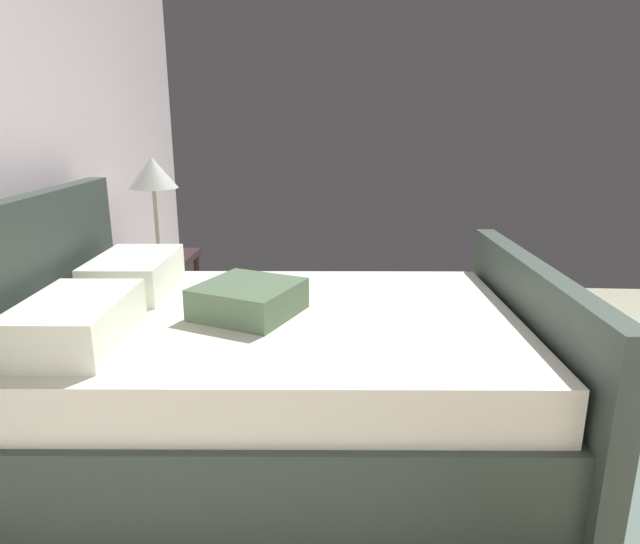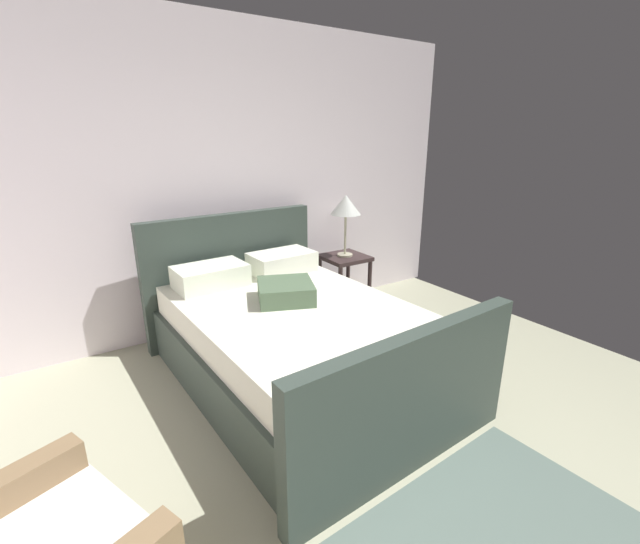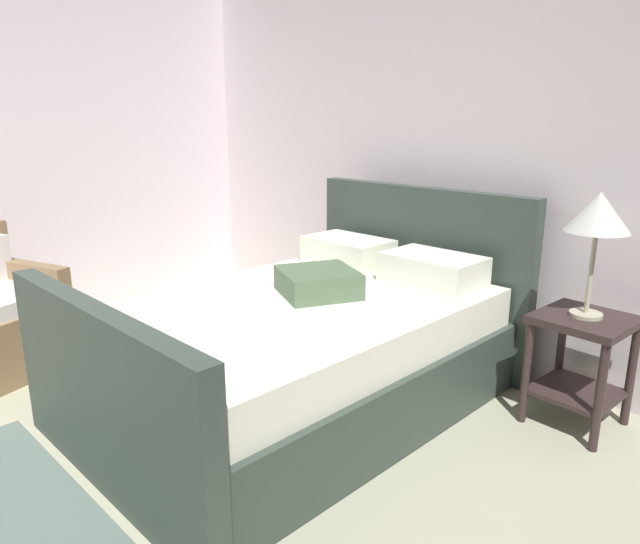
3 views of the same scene
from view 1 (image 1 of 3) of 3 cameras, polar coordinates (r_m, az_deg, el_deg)
The scene contains 3 objects.
bed at distance 2.57m, azimuth -4.68°, elevation -10.05°, with size 1.75×2.39×1.14m.
nightstand_right at distance 3.80m, azimuth -16.12°, elevation -1.18°, with size 0.44×0.44×0.60m.
table_lamp_right at distance 3.67m, azimuth -16.96°, elevation 9.58°, with size 0.31×0.31×0.63m.
Camera 1 is at (-2.24, 1.66, 1.45)m, focal length 30.87 mm.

